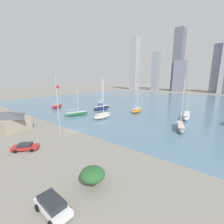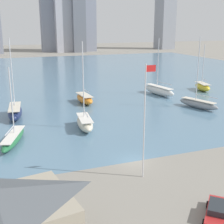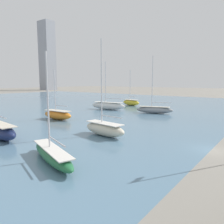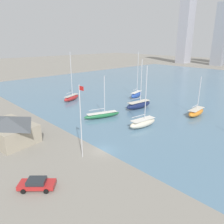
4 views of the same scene
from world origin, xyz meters
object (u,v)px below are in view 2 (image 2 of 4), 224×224
object	(u,v)px
sailboat_navy	(15,112)
sailboat_yellow	(202,87)
sailboat_orange	(85,99)
sailboat_gray	(198,104)
parked_sedan_red	(219,212)
sailboat_white	(159,90)
sailboat_cream	(85,123)
sailboat_green	(13,138)
flag_pole	(145,119)

from	to	relation	value
sailboat_navy	sailboat_yellow	world-z (taller)	sailboat_navy
sailboat_navy	sailboat_orange	bearing A→B (deg)	27.91
sailboat_gray	sailboat_orange	world-z (taller)	sailboat_gray
parked_sedan_red	sailboat_white	bearing A→B (deg)	110.08
sailboat_navy	sailboat_gray	bearing A→B (deg)	-3.84
sailboat_cream	sailboat_white	distance (m)	31.00
sailboat_green	sailboat_gray	bearing A→B (deg)	29.89
sailboat_yellow	parked_sedan_red	xyz separation A→B (m)	(-33.76, -48.17, -0.32)
sailboat_cream	parked_sedan_red	xyz separation A→B (m)	(4.29, -28.73, -0.34)
sailboat_cream	sailboat_gray	world-z (taller)	sailboat_gray
sailboat_green	parked_sedan_red	distance (m)	30.59
sailboat_green	sailboat_navy	size ratio (longest dim) A/B	0.76
sailboat_green	sailboat_yellow	bearing A→B (deg)	42.90
sailboat_cream	sailboat_orange	xyz separation A→B (m)	(4.87, 17.20, -0.05)
sailboat_cream	flag_pole	bearing A→B (deg)	-78.41
sailboat_gray	sailboat_navy	bearing A→B (deg)	151.11
sailboat_gray	sailboat_cream	bearing A→B (deg)	171.16
sailboat_gray	parked_sedan_red	distance (m)	39.86
sailboat_white	parked_sedan_red	xyz separation A→B (m)	(-20.32, -47.57, -0.40)
sailboat_green	flag_pole	bearing A→B (deg)	-31.72
sailboat_yellow	parked_sedan_red	world-z (taller)	sailboat_yellow
sailboat_cream	sailboat_navy	bearing A→B (deg)	140.23
parked_sedan_red	sailboat_navy	bearing A→B (deg)	153.57
sailboat_navy	sailboat_white	xyz separation A→B (m)	(35.09, 7.78, -0.00)
sailboat_green	sailboat_gray	xyz separation A→B (m)	(37.81, 7.31, 0.18)
sailboat_green	sailboat_gray	distance (m)	38.51
flag_pole	sailboat_green	distance (m)	21.90
sailboat_green	sailboat_white	distance (m)	42.23
flag_pole	sailboat_yellow	bearing A→B (deg)	46.45
sailboat_navy	parked_sedan_red	xyz separation A→B (m)	(14.77, -39.79, -0.40)
sailboat_yellow	parked_sedan_red	size ratio (longest dim) A/B	2.38
sailboat_green	sailboat_yellow	distance (m)	54.46
sailboat_cream	sailboat_orange	world-z (taller)	sailboat_cream
sailboat_gray	parked_sedan_red	size ratio (longest dim) A/B	2.89
flag_pole	sailboat_orange	distance (m)	36.74
flag_pole	sailboat_navy	xyz separation A→B (m)	(-12.07, 29.97, -5.84)
sailboat_navy	sailboat_yellow	xyz separation A→B (m)	(48.53, 8.38, -0.09)
sailboat_cream	sailboat_yellow	xyz separation A→B (m)	(38.05, 19.45, -0.02)
sailboat_green	sailboat_white	xyz separation A→B (m)	(36.34, 21.51, 0.36)
sailboat_navy	sailboat_white	bearing A→B (deg)	18.62
sailboat_cream	sailboat_yellow	size ratio (longest dim) A/B	1.20
flag_pole	sailboat_yellow	size ratio (longest dim) A/B	1.08
sailboat_orange	sailboat_yellow	distance (m)	33.26
sailboat_yellow	sailboat_orange	bearing A→B (deg)	-164.85
sailboat_green	sailboat_gray	world-z (taller)	sailboat_gray
sailboat_green	sailboat_yellow	world-z (taller)	sailboat_yellow
sailboat_gray	sailboat_orange	bearing A→B (deg)	130.45
sailboat_green	sailboat_cream	size ratio (longest dim) A/B	0.78
sailboat_navy	sailboat_orange	size ratio (longest dim) A/B	1.38
sailboat_orange	parked_sedan_red	world-z (taller)	sailboat_orange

